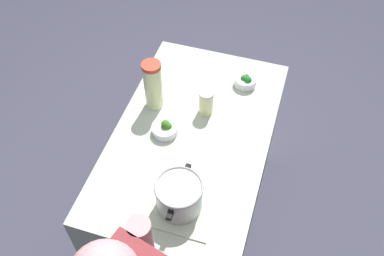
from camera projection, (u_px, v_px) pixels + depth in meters
The scene contains 8 objects.
ground_plane at pixel (192, 220), 2.94m from camera, with size 8.00×8.00×0.00m, color #434153.
counter_slab at pixel (192, 183), 2.58m from camera, with size 1.30×0.78×0.94m, color beige.
dish_cloth at pixel (180, 205), 1.95m from camera, with size 0.28×0.33×0.01m, color beige.
cooking_pot at pixel (179, 195), 1.88m from camera, with size 0.28×0.21×0.16m.
lemonade_pitcher at pixel (153, 85), 2.23m from camera, with size 0.10×0.10×0.29m.
mason_jar at pixel (206, 102), 2.26m from camera, with size 0.08×0.08×0.14m.
broccoli_bowl_front at pixel (165, 128), 2.20m from camera, with size 0.13×0.13×0.08m.
broccoli_bowl_center at pixel (246, 81), 2.42m from camera, with size 0.12×0.12×0.08m.
Camera 1 is at (1.31, 0.41, 2.67)m, focal length 40.60 mm.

